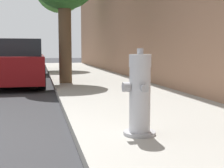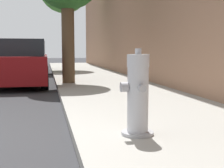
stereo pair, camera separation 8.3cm
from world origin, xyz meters
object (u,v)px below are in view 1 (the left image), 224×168
object	(u,v)px
parked_car_near	(13,63)
parked_car_mid	(24,58)
fire_hydrant	(140,96)
parked_car_far	(25,56)

from	to	relation	value
parked_car_near	parked_car_mid	xyz separation A→B (m)	(0.04, 5.48, 0.04)
fire_hydrant	parked_car_near	bearing A→B (deg)	105.56
parked_car_near	parked_car_mid	bearing A→B (deg)	89.57
parked_car_far	parked_car_mid	bearing A→B (deg)	-87.95
fire_hydrant	parked_car_far	distance (m)	18.62
fire_hydrant	parked_car_mid	xyz separation A→B (m)	(-1.75, 11.91, 0.15)
fire_hydrant	parked_car_mid	world-z (taller)	parked_car_mid
fire_hydrant	parked_car_far	size ratio (longest dim) A/B	0.21
parked_car_mid	parked_car_far	xyz separation A→B (m)	(-0.24, 6.60, -0.04)
parked_car_mid	parked_car_far	bearing A→B (deg)	92.05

